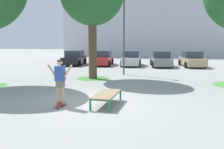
% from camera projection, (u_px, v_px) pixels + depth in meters
% --- Properties ---
extents(ground_plane, '(120.00, 120.00, 0.00)m').
position_uv_depth(ground_plane, '(94.00, 102.00, 10.08)').
color(ground_plane, '#999993').
extents(building_facade, '(28.00, 4.00, 13.42)m').
position_uv_depth(building_facade, '(149.00, 15.00, 40.09)').
color(building_facade, silver).
rests_on(building_facade, ground).
extents(skate_box, '(0.96, 1.97, 0.46)m').
position_uv_depth(skate_box, '(107.00, 95.00, 9.54)').
color(skate_box, '#237A4C').
rests_on(skate_box, ground).
extents(skateboard, '(0.23, 0.81, 0.09)m').
position_uv_depth(skateboard, '(61.00, 104.00, 9.37)').
color(skateboard, '#B23333').
rests_on(skateboard, ground).
extents(skater, '(1.00, 0.29, 1.69)m').
position_uv_depth(skater, '(60.00, 79.00, 9.24)').
color(skater, tan).
rests_on(skater, skateboard).
extents(grass_patch_mid_back, '(2.19, 2.19, 0.01)m').
position_uv_depth(grass_patch_mid_back, '(93.00, 78.00, 16.32)').
color(grass_patch_mid_back, '#47893D').
rests_on(grass_patch_mid_back, ground).
extents(car_black, '(2.04, 4.26, 1.50)m').
position_uv_depth(car_black, '(74.00, 58.00, 25.41)').
color(car_black, black).
rests_on(car_black, ground).
extents(car_red, '(2.00, 4.24, 1.50)m').
position_uv_depth(car_red, '(103.00, 58.00, 25.14)').
color(car_red, red).
rests_on(car_red, ground).
extents(car_silver, '(1.95, 4.22, 1.50)m').
position_uv_depth(car_silver, '(131.00, 59.00, 24.60)').
color(car_silver, '#B7BABF').
rests_on(car_silver, ground).
extents(car_grey, '(2.08, 4.28, 1.50)m').
position_uv_depth(car_grey, '(161.00, 59.00, 23.87)').
color(car_grey, slate).
rests_on(car_grey, ground).
extents(car_tan, '(2.19, 4.33, 1.50)m').
position_uv_depth(car_tan, '(192.00, 60.00, 23.70)').
color(car_tan, tan).
rests_on(car_tan, ground).
extents(light_post, '(0.36, 0.36, 5.83)m').
position_uv_depth(light_post, '(124.00, 22.00, 17.66)').
color(light_post, '#4C4C51').
rests_on(light_post, ground).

